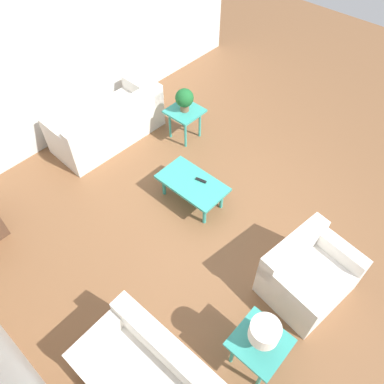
% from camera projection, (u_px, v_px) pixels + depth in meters
% --- Properties ---
extents(ground_plane, '(14.00, 14.00, 0.00)m').
position_uv_depth(ground_plane, '(220.00, 210.00, 5.41)').
color(ground_plane, brown).
extents(wall_right, '(0.12, 7.20, 2.70)m').
position_uv_depth(wall_right, '(70.00, 49.00, 5.72)').
color(wall_right, silver).
rests_on(wall_right, ground_plane).
extents(sofa, '(0.90, 1.85, 0.79)m').
position_uv_depth(sofa, '(108.00, 124.00, 6.18)').
color(sofa, silver).
rests_on(sofa, ground_plane).
extents(armchair, '(0.93, 1.08, 0.74)m').
position_uv_depth(armchair, '(306.00, 275.00, 4.40)').
color(armchair, silver).
rests_on(armchair, ground_plane).
extents(loveseat, '(1.39, 0.83, 0.74)m').
position_uv_depth(loveseat, '(150.00, 379.00, 3.67)').
color(loveseat, silver).
rests_on(loveseat, ground_plane).
extents(coffee_table, '(0.98, 0.56, 0.39)m').
position_uv_depth(coffee_table, '(192.00, 184.00, 5.26)').
color(coffee_table, teal).
rests_on(coffee_table, ground_plane).
extents(side_table_plant, '(0.52, 0.52, 0.55)m').
position_uv_depth(side_table_plant, '(185.00, 115.00, 6.10)').
color(side_table_plant, teal).
rests_on(side_table_plant, ground_plane).
extents(side_table_lamp, '(0.52, 0.52, 0.55)m').
position_uv_depth(side_table_lamp, '(259.00, 345.00, 3.72)').
color(side_table_lamp, teal).
rests_on(side_table_lamp, ground_plane).
extents(potted_plant, '(0.29, 0.29, 0.39)m').
position_uv_depth(potted_plant, '(184.00, 99.00, 5.86)').
color(potted_plant, brown).
rests_on(potted_plant, side_table_plant).
extents(table_lamp, '(0.29, 0.29, 0.38)m').
position_uv_depth(table_lamp, '(264.00, 333.00, 3.46)').
color(table_lamp, red).
rests_on(table_lamp, side_table_lamp).
extents(remote_control, '(0.16, 0.08, 0.02)m').
position_uv_depth(remote_control, '(201.00, 180.00, 5.24)').
color(remote_control, black).
rests_on(remote_control, coffee_table).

